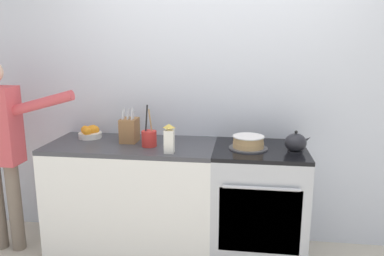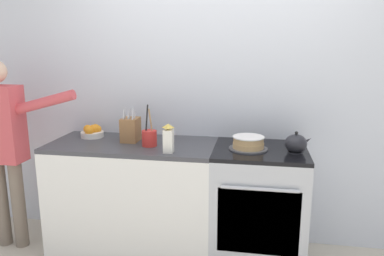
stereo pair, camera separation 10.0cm
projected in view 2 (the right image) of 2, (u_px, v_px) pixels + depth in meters
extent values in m
cube|color=silver|center=(222.00, 94.00, 3.16)|extent=(8.00, 0.04, 2.60)
cube|color=white|center=(134.00, 198.00, 3.14)|extent=(1.34, 0.64, 0.89)
cube|color=#3D3D42|center=(132.00, 145.00, 3.04)|extent=(1.34, 0.64, 0.03)
cube|color=#B7BABF|center=(258.00, 207.00, 2.97)|extent=(0.71, 0.64, 0.90)
cube|color=black|center=(258.00, 222.00, 2.66)|extent=(0.58, 0.01, 0.49)
cylinder|color=#B7BABF|center=(260.00, 189.00, 2.58)|extent=(0.53, 0.02, 0.02)
cube|color=black|center=(260.00, 151.00, 2.87)|extent=(0.71, 0.64, 0.03)
cylinder|color=#4C4C51|center=(248.00, 148.00, 2.85)|extent=(0.30, 0.30, 0.01)
cylinder|color=tan|center=(248.00, 145.00, 2.85)|extent=(0.24, 0.24, 0.04)
cylinder|color=tan|center=(248.00, 140.00, 2.84)|extent=(0.23, 0.23, 0.04)
cylinder|color=white|center=(249.00, 137.00, 2.83)|extent=(0.24, 0.24, 0.01)
cylinder|color=#232328|center=(295.00, 152.00, 2.76)|extent=(0.11, 0.11, 0.01)
ellipsoid|color=#232328|center=(296.00, 144.00, 2.75)|extent=(0.16, 0.16, 0.14)
cone|color=#232328|center=(307.00, 141.00, 2.73)|extent=(0.08, 0.04, 0.07)
sphere|color=black|center=(296.00, 133.00, 2.73)|extent=(0.02, 0.02, 0.02)
cube|color=olive|center=(131.00, 130.00, 3.07)|extent=(0.13, 0.17, 0.19)
cylinder|color=#B2B2B7|center=(124.00, 114.00, 3.00)|extent=(0.01, 0.04, 0.09)
cylinder|color=#B2B2B7|center=(128.00, 116.00, 3.00)|extent=(0.01, 0.03, 0.06)
cylinder|color=#B2B2B7|center=(133.00, 114.00, 2.99)|extent=(0.01, 0.04, 0.10)
cylinder|color=#B2B2B7|center=(125.00, 113.00, 3.04)|extent=(0.01, 0.04, 0.09)
cylinder|color=#B2B2B7|center=(130.00, 113.00, 3.03)|extent=(0.01, 0.04, 0.08)
cylinder|color=#B2B2B7|center=(135.00, 115.00, 3.03)|extent=(0.01, 0.03, 0.06)
cylinder|color=red|center=(149.00, 138.00, 2.93)|extent=(0.12, 0.12, 0.12)
cylinder|color=black|center=(147.00, 123.00, 2.92)|extent=(0.03, 0.05, 0.28)
cylinder|color=#A37A51|center=(151.00, 125.00, 2.89)|extent=(0.03, 0.05, 0.26)
cylinder|color=silver|center=(92.00, 134.00, 3.22)|extent=(0.19, 0.19, 0.05)
sphere|color=orange|center=(97.00, 129.00, 3.23)|extent=(0.07, 0.07, 0.07)
sphere|color=orange|center=(88.00, 129.00, 3.23)|extent=(0.07, 0.07, 0.07)
sphere|color=orange|center=(94.00, 129.00, 3.21)|extent=(0.08, 0.08, 0.08)
sphere|color=orange|center=(95.00, 129.00, 3.23)|extent=(0.08, 0.08, 0.08)
sphere|color=orange|center=(89.00, 131.00, 3.16)|extent=(0.07, 0.07, 0.07)
cube|color=white|center=(168.00, 141.00, 2.74)|extent=(0.07, 0.07, 0.17)
pyramid|color=#E0BC4C|center=(168.00, 126.00, 2.72)|extent=(0.07, 0.07, 0.03)
cylinder|color=#7A6B5B|center=(2.00, 203.00, 3.21)|extent=(0.11, 0.11, 0.76)
cylinder|color=#7A6B5B|center=(19.00, 204.00, 3.18)|extent=(0.11, 0.11, 0.76)
cube|color=#D14C51|center=(1.00, 124.00, 3.04)|extent=(0.34, 0.20, 0.63)
cylinder|color=#D14C51|center=(44.00, 102.00, 2.93)|extent=(0.54, 0.08, 0.22)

